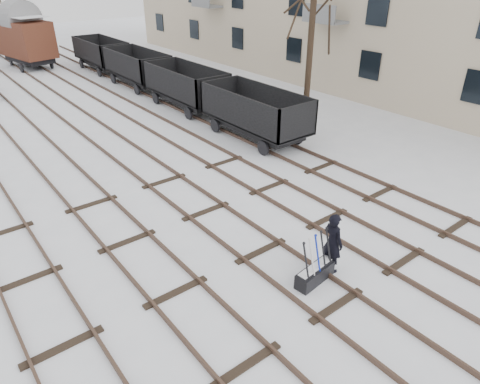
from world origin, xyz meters
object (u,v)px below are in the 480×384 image
object	(u,v)px
freight_wagon_a	(255,120)
box_van_wagon	(25,37)
worker	(333,243)
ground_frame	(315,273)

from	to	relation	value
freight_wagon_a	box_van_wagon	world-z (taller)	box_van_wagon
worker	box_van_wagon	world-z (taller)	box_van_wagon
ground_frame	worker	size ratio (longest dim) A/B	0.81
ground_frame	worker	distance (m)	0.99
worker	freight_wagon_a	size ratio (longest dim) A/B	0.31
worker	freight_wagon_a	world-z (taller)	freight_wagon_a
box_van_wagon	worker	bearing A→B (deg)	-102.57
ground_frame	box_van_wagon	world-z (taller)	box_van_wagon
ground_frame	freight_wagon_a	world-z (taller)	freight_wagon_a
ground_frame	worker	bearing A→B (deg)	0.99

